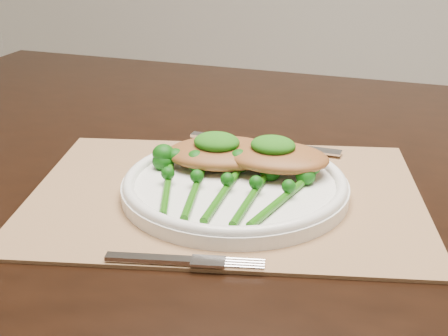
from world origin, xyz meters
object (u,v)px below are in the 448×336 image
(broccolini_bundle, at_px, (222,194))
(placemat, at_px, (226,194))
(chicken_fillet_left, at_px, (223,153))
(dinner_plate, at_px, (235,185))

(broccolini_bundle, bearing_deg, placemat, 99.85)
(placemat, distance_m, broccolini_bundle, 0.05)
(chicken_fillet_left, bearing_deg, placemat, -85.39)
(dinner_plate, height_order, broccolini_bundle, broccolini_bundle)
(placemat, xyz_separation_m, dinner_plate, (0.01, 0.00, 0.01))
(placemat, relative_size, broccolini_bundle, 2.52)
(dinner_plate, xyz_separation_m, chicken_fillet_left, (-0.03, 0.05, 0.02))
(dinner_plate, bearing_deg, broccolini_bundle, -90.26)
(chicken_fillet_left, height_order, broccolini_bundle, chicken_fillet_left)
(placemat, height_order, broccolini_bundle, broccolini_bundle)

